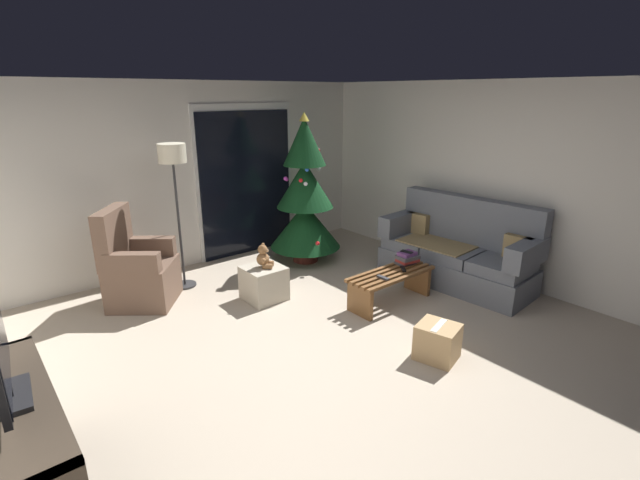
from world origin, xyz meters
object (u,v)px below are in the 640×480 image
book_stack (407,258)px  cell_phone (407,252)px  christmas_tree (305,198)px  ottoman (264,283)px  coffee_table (391,282)px  remote_black (403,269)px  couch (458,252)px  remote_graphite (383,278)px  cardboard_box_taped_mid_floor (437,342)px  floor_lamp (173,168)px  armchair (137,270)px  media_shelf (21,469)px  teddy_bear_chestnut (264,257)px

book_stack → cell_phone: (-0.00, 0.01, 0.08)m
christmas_tree → ottoman: bearing=-148.7°
coffee_table → remote_black: size_ratio=7.05×
couch → remote_graphite: size_ratio=12.74×
christmas_tree → cardboard_box_taped_mid_floor: (-0.64, -2.80, -0.76)m
floor_lamp → book_stack: bearing=-43.8°
armchair → christmas_tree: bearing=-3.1°
cell_phone → coffee_table: bearing=-179.8°
remote_black → floor_lamp: floor_lamp is taller
armchair → ottoman: (1.16, -0.84, -0.20)m
armchair → media_shelf: size_ratio=0.81×
ottoman → teddy_bear_chestnut: teddy_bear_chestnut is taller
coffee_table → remote_black: bearing=-11.7°
armchair → floor_lamp: bearing=12.0°
couch → cardboard_box_taped_mid_floor: bearing=-150.6°
remote_graphite → christmas_tree: 1.91m
couch → floor_lamp: bearing=142.8°
cell_phone → ottoman: cell_phone is taller
couch → teddy_bear_chestnut: (-2.20, 1.13, 0.13)m
ottoman → cardboard_box_taped_mid_floor: ottoman is taller
remote_graphite → couch: bearing=-4.3°
coffee_table → remote_graphite: size_ratio=7.05×
armchair → ottoman: bearing=-35.9°
coffee_table → cardboard_box_taped_mid_floor: (-0.54, -1.06, -0.09)m
christmas_tree → floor_lamp: 1.86m
christmas_tree → teddy_bear_chestnut: 1.43m
floor_lamp → armchair: bearing=-168.0°
cell_phone → media_shelf: media_shelf is taller
book_stack → teddy_bear_chestnut: (-1.42, 0.94, 0.07)m
cell_phone → teddy_bear_chestnut: 1.70m
remote_graphite → remote_black: size_ratio=1.00×
remote_black → ottoman: size_ratio=0.35×
christmas_tree → coffee_table: bearing=-93.3°
remote_graphite → cell_phone: (0.56, 0.15, 0.14)m
book_stack → media_shelf: (-4.07, -0.69, -0.08)m
remote_black → book_stack: (0.19, 0.11, 0.06)m
couch → armchair: size_ratio=1.76×
coffee_table → teddy_bear_chestnut: 1.50m
coffee_table → cardboard_box_taped_mid_floor: size_ratio=2.56×
ottoman → teddy_bear_chestnut: size_ratio=1.54×
ottoman → cell_phone: bearing=-33.4°
media_shelf → floor_lamp: bearing=51.6°
ottoman → media_shelf: bearing=-148.2°
christmas_tree → ottoman: (-1.17, -0.71, -0.73)m
couch → christmas_tree: 2.19m
couch → armchair: 3.91m
teddy_bear_chestnut → cardboard_box_taped_mid_floor: bearing=-75.7°
remote_graphite → book_stack: size_ratio=0.57×
teddy_bear_chestnut → cardboard_box_taped_mid_floor: (0.53, -2.08, -0.36)m
couch → coffee_table: (-1.14, 0.12, -0.14)m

